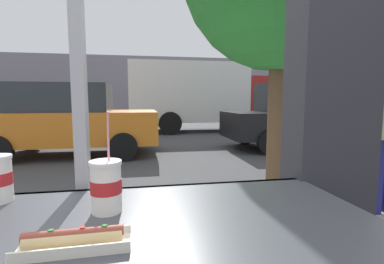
{
  "coord_description": "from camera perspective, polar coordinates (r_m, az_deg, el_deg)",
  "views": [
    {
      "loc": [
        0.24,
        -1.16,
        1.37
      ],
      "look_at": [
        0.86,
        2.19,
        0.98
      ],
      "focal_mm": 26.76,
      "sensor_mm": 36.0,
      "label": 1
    }
  ],
  "objects": [
    {
      "name": "ground_plane",
      "position": [
        9.26,
        -11.84,
        -2.17
      ],
      "size": [
        60.0,
        60.0,
        0.0
      ],
      "primitive_type": "plane",
      "color": "#424244"
    },
    {
      "name": "sidewalk_strip",
      "position": [
        3.07,
        -14.69,
        -19.25
      ],
      "size": [
        16.0,
        2.8,
        0.1
      ],
      "primitive_type": "cube",
      "color": "gray",
      "rests_on": "ground"
    },
    {
      "name": "window_wall",
      "position": [
        1.32,
        -22.18,
        23.16
      ],
      "size": [
        2.69,
        0.2,
        2.9
      ],
      "color": "#2D2D33",
      "rests_on": "ground"
    },
    {
      "name": "building_facade_far",
      "position": [
        24.02,
        -11.18,
        8.82
      ],
      "size": [
        28.0,
        1.2,
        4.81
      ],
      "primitive_type": "cube",
      "color": "gray",
      "rests_on": "ground"
    },
    {
      "name": "soda_cup_right",
      "position": [
        0.98,
        -16.74,
        -10.2
      ],
      "size": [
        0.1,
        0.1,
        0.33
      ],
      "color": "white",
      "rests_on": "window_counter"
    },
    {
      "name": "hotdog_tray_far",
      "position": [
        0.8,
        -22.39,
        -19.24
      ],
      "size": [
        0.27,
        0.1,
        0.05
      ],
      "color": "silver",
      "rests_on": "window_counter"
    },
    {
      "name": "parked_car_orange",
      "position": [
        7.61,
        -23.23,
        2.29
      ],
      "size": [
        4.13,
        2.07,
        1.75
      ],
      "color": "orange",
      "rests_on": "ground"
    },
    {
      "name": "parked_car_black",
      "position": [
        8.68,
        20.78,
        3.01
      ],
      "size": [
        4.24,
        1.92,
        1.83
      ],
      "color": "black",
      "rests_on": "ground"
    },
    {
      "name": "box_truck",
      "position": [
        12.54,
        2.42,
        7.43
      ],
      "size": [
        6.64,
        2.44,
        2.89
      ],
      "color": "silver",
      "rests_on": "ground"
    }
  ]
}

